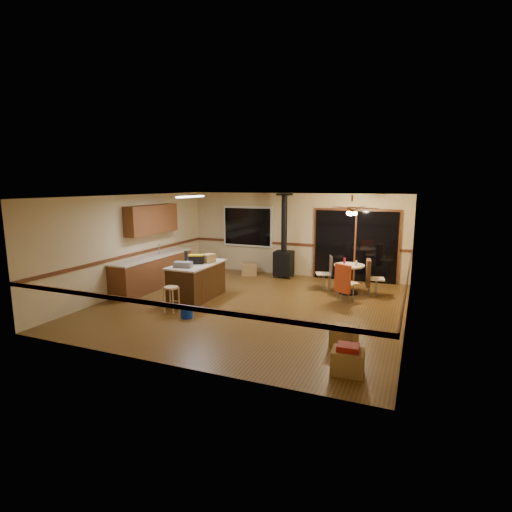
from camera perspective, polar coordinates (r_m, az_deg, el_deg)
The scene contains 35 objects.
floor at distance 9.71m, azimuth -0.68°, elevation -6.99°, with size 7.00×7.00×0.00m, color brown.
ceiling at distance 9.28m, azimuth -0.71°, elevation 8.54°, with size 7.00×7.00×0.00m, color silver.
wall_back at distance 12.66m, azimuth 5.54°, elevation 3.04°, with size 7.00×7.00×0.00m, color tan.
wall_front at distance 6.40m, azimuth -13.11°, elevation -4.26°, with size 7.00×7.00×0.00m, color tan.
wall_left at distance 11.23m, azimuth -17.36°, elevation 1.71°, with size 7.00×7.00×0.00m, color tan.
wall_right at distance 8.67m, azimuth 21.10°, elevation -0.91°, with size 7.00×7.00×0.00m, color tan.
chair_rail at distance 9.46m, azimuth -0.69°, elevation -1.19°, with size 7.00×7.00×0.08m, color #522714, non-canonical shape.
window at distance 13.15m, azimuth -1.22°, elevation 4.23°, with size 1.72×0.10×1.32m, color black.
sliding_door at distance 12.24m, azimuth 13.99°, elevation 1.36°, with size 2.52×0.10×2.10m, color black.
lower_cabinets at distance 11.59m, azimuth -14.41°, elevation -2.27°, with size 0.60×3.00×0.86m, color brown.
countertop at distance 11.50m, azimuth -14.51°, elevation -0.08°, with size 0.64×3.04×0.04m, color beige.
upper_cabinets at distance 11.60m, azimuth -14.64°, elevation 5.09°, with size 0.35×2.00×0.80m, color brown.
kitchen_island at distance 10.25m, azimuth -8.44°, elevation -3.55°, with size 0.88×1.68×0.90m.
wood_stove at distance 12.38m, azimuth 4.00°, elevation 0.23°, with size 0.55×0.50×2.52m.
ceiling_fan at distance 10.62m, azimuth 13.50°, elevation 6.38°, with size 0.24×0.24×0.55m.
fluorescent_strip at distance 10.37m, azimuth -9.33°, elevation 8.37°, with size 0.10×1.20×0.04m, color white.
toolbox_grey at distance 9.76m, azimuth -10.39°, elevation -1.20°, with size 0.43×0.24×0.13m, color slate.
toolbox_black at distance 10.12m, azimuth -8.56°, elevation -0.54°, with size 0.37×0.19×0.20m, color black.
toolbox_yellow_lid at distance 10.10m, azimuth -8.58°, elevation 0.11°, with size 0.37×0.20×0.03m, color gold.
box_on_island at distance 10.26m, azimuth -6.83°, elevation -0.32°, with size 0.23×0.32×0.21m, color olive.
bottle_dark at distance 10.31m, azimuth -9.96°, elevation -0.10°, with size 0.09×0.09×0.30m, color black.
bottle_pink at distance 10.16m, azimuth -8.11°, elevation -0.49°, with size 0.06×0.06×0.20m, color #D84C8C.
bottle_white at distance 10.46m, azimuth -8.09°, elevation -0.31°, with size 0.05×0.05×0.16m, color white.
bar_stool at distance 9.32m, azimuth -11.99°, elevation -6.06°, with size 0.32×0.32×0.59m, color tan.
blue_bucket at distance 8.92m, azimuth -9.87°, elevation -7.96°, with size 0.27×0.27×0.22m, color #0C30AE.
dining_table at distance 10.85m, azimuth 13.13°, elevation -2.53°, with size 0.80×0.80×0.78m.
glass_red at distance 10.91m, azimuth 12.51°, elevation -0.65°, with size 0.06×0.06×0.16m, color #590C14.
glass_cream at distance 10.71m, azimuth 14.10°, elevation -0.99°, with size 0.06×0.06×0.13m, color beige.
chair_left at distance 11.08m, azimuth 10.19°, elevation -1.84°, with size 0.52×0.51×0.51m.
chair_near at distance 10.01m, azimuth 12.38°, elevation -3.15°, with size 0.60×0.61×0.70m.
chair_right at distance 10.79m, azimuth 15.89°, elevation -2.35°, with size 0.53×0.50×0.70m.
box_under_window at distance 12.79m, azimuth -0.98°, elevation -1.88°, with size 0.48×0.38×0.38m, color olive.
box_corner_a at distance 6.49m, azimuth 12.97°, elevation -14.49°, with size 0.49×0.41×0.37m, color olive.
box_corner_b at distance 7.50m, azimuth 12.46°, elevation -11.11°, with size 0.44×0.37×0.35m, color olive.
box_small_red at distance 6.40m, azimuth 13.05°, elevation -12.62°, with size 0.33×0.28×0.09m, color maroon.
Camera 1 is at (3.64, -8.53, 2.87)m, focal length 28.00 mm.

